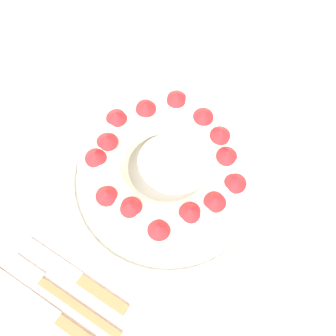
{
  "coord_description": "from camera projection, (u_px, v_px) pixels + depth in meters",
  "views": [
    {
      "loc": [
        -0.23,
        -0.15,
        1.41
      ],
      "look_at": [
        -0.0,
        -0.0,
        0.79
      ],
      "focal_mm": 50.0,
      "sensor_mm": 36.0,
      "label": 1
    }
  ],
  "objects": [
    {
      "name": "bundt_cake",
      "position": [
        168.0,
        168.0,
        0.68
      ],
      "size": [
        0.26,
        0.26,
        0.09
      ],
      "color": "beige",
      "rests_on": "serving_dish"
    },
    {
      "name": "ground_plane",
      "position": [
        168.0,
        271.0,
        1.4
      ],
      "size": [
        8.0,
        8.0,
        0.0
      ],
      "primitive_type": "plane",
      "color": "#4C4742"
    },
    {
      "name": "fork",
      "position": [
        55.0,
        291.0,
        0.67
      ],
      "size": [
        0.02,
        0.2,
        0.01
      ],
      "rotation": [
        0.0,
        0.0,
        -0.04
      ],
      "color": "#936038",
      "rests_on": "dining_table"
    },
    {
      "name": "serving_dish",
      "position": [
        168.0,
        181.0,
        0.73
      ],
      "size": [
        0.31,
        0.31,
        0.03
      ],
      "color": "white",
      "rests_on": "dining_table"
    },
    {
      "name": "napkin",
      "position": [
        234.0,
        53.0,
        0.84
      ],
      "size": [
        0.16,
        0.13,
        0.0
      ],
      "primitive_type": "cube",
      "rotation": [
        0.0,
        0.0,
        0.18
      ],
      "color": "white",
      "rests_on": "dining_table"
    },
    {
      "name": "serving_knife",
      "position": [
        60.0,
        321.0,
        0.65
      ],
      "size": [
        0.02,
        0.22,
        0.01
      ],
      "rotation": [
        0.0,
        0.0,
        0.1
      ],
      "color": "#936038",
      "rests_on": "dining_table"
    },
    {
      "name": "dining_table",
      "position": [
        168.0,
        198.0,
        0.81
      ],
      "size": [
        1.58,
        1.03,
        0.72
      ],
      "color": "beige",
      "rests_on": "ground_plane"
    },
    {
      "name": "cake_knife",
      "position": [
        81.0,
        280.0,
        0.68
      ],
      "size": [
        0.02,
        0.18,
        0.01
      ],
      "rotation": [
        0.0,
        0.0,
        0.09
      ],
      "color": "#936038",
      "rests_on": "dining_table"
    }
  ]
}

